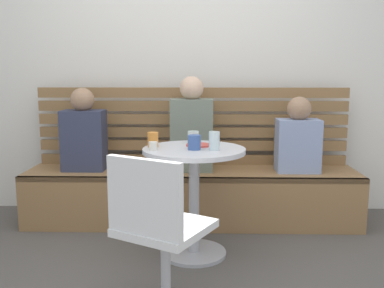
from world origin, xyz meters
TOP-DOWN VIEW (x-y plane):
  - back_wall at (0.00, 1.64)m, footprint 5.20×0.10m
  - booth_bench at (0.00, 1.20)m, footprint 2.70×0.52m
  - booth_backrest at (0.00, 1.44)m, footprint 2.65×0.04m
  - cafe_table at (0.03, 0.55)m, footprint 0.68×0.68m
  - white_chair at (-0.13, -0.25)m, footprint 0.54×0.54m
  - person_adult at (-0.00, 1.21)m, footprint 0.34×0.22m
  - person_child_left at (-0.88, 1.21)m, footprint 0.34×0.22m
  - person_child_middle at (0.85, 1.19)m, footprint 0.34×0.22m
  - cup_glass_short at (0.02, 0.80)m, footprint 0.08×0.08m
  - cup_glass_tall at (0.16, 0.49)m, footprint 0.07×0.07m
  - cup_tumbler_orange at (-0.24, 0.59)m, footprint 0.07×0.07m
  - cup_espresso_small at (-0.23, 0.47)m, footprint 0.06×0.06m
  - cup_mug_blue at (0.03, 0.50)m, footprint 0.08×0.08m
  - plate_small at (0.06, 0.64)m, footprint 0.17×0.17m

SIDE VIEW (x-z plane):
  - booth_bench at x=0.00m, z-range 0.00..0.44m
  - white_chair at x=-0.13m, z-range 0.04..0.89m
  - cafe_table at x=0.03m, z-range 0.15..0.89m
  - person_child_middle at x=0.85m, z-range 0.40..1.01m
  - person_child_left at x=-0.88m, z-range 0.40..1.07m
  - plate_small at x=0.06m, z-range 0.74..0.75m
  - cup_espresso_small at x=-0.23m, z-range 0.74..0.79m
  - booth_backrest at x=0.00m, z-range 0.44..1.11m
  - cup_glass_short at x=0.02m, z-range 0.74..0.82m
  - person_adult at x=0.00m, z-range 0.40..1.16m
  - cup_mug_blue at x=0.03m, z-range 0.74..0.83m
  - cup_tumbler_orange at x=-0.24m, z-range 0.74..0.84m
  - cup_glass_tall at x=0.16m, z-range 0.74..0.86m
  - back_wall at x=0.00m, z-range 0.00..2.90m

